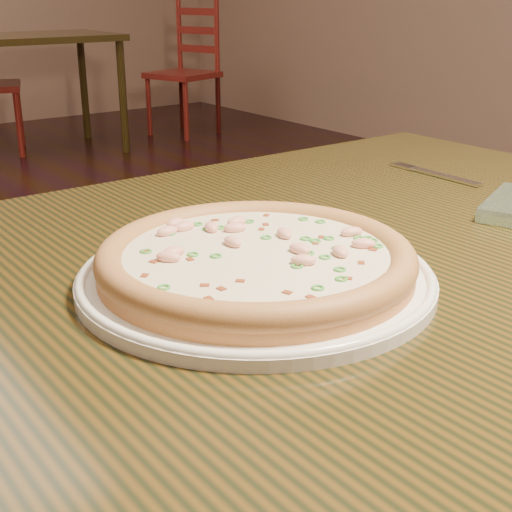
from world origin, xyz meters
TOP-DOWN VIEW (x-y plane):
  - hero_table at (0.29, -0.74)m, footprint 1.20×0.80m
  - plate at (0.17, -0.79)m, footprint 0.35×0.35m
  - pizza at (0.17, -0.79)m, footprint 0.31×0.31m
  - fork at (0.65, -0.61)m, footprint 0.02×0.18m
  - bg_table_right at (1.45, 3.24)m, footprint 1.00×0.70m
  - chair_d at (2.59, 3.26)m, footprint 0.52×0.52m

SIDE VIEW (x-z plane):
  - chair_d at x=2.59m, z-range -0.04..0.91m
  - hero_table at x=0.29m, z-range 0.28..1.03m
  - bg_table_right at x=1.45m, z-range 0.28..1.03m
  - fork at x=0.65m, z-range 0.75..0.75m
  - plate at x=0.17m, z-range 0.75..0.77m
  - pizza at x=0.17m, z-range 0.76..0.79m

